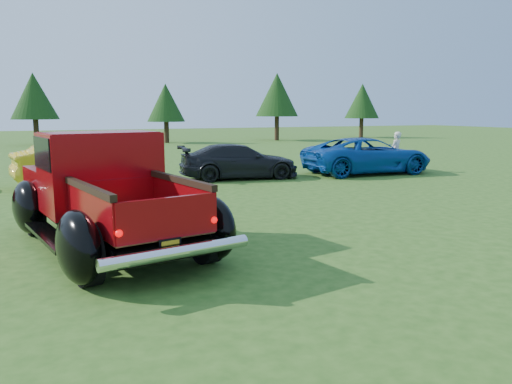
# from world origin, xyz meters

# --- Properties ---
(ground) EXTENTS (120.00, 120.00, 0.00)m
(ground) POSITION_xyz_m (0.00, 0.00, 0.00)
(ground) COLOR #2A5117
(ground) RESTS_ON ground
(tree_mid_left) EXTENTS (3.20, 3.20, 5.00)m
(tree_mid_left) POSITION_xyz_m (-3.00, 31.00, 3.38)
(tree_mid_left) COLOR #332114
(tree_mid_left) RESTS_ON ground
(tree_mid_right) EXTENTS (2.82, 2.82, 4.40)m
(tree_mid_right) POSITION_xyz_m (6.00, 30.00, 2.97)
(tree_mid_right) COLOR #332114
(tree_mid_right) RESTS_ON ground
(tree_east) EXTENTS (3.46, 3.46, 5.40)m
(tree_east) POSITION_xyz_m (15.00, 29.50, 3.66)
(tree_east) COLOR #332114
(tree_east) RESTS_ON ground
(tree_far_east) EXTENTS (3.07, 3.07, 4.80)m
(tree_far_east) POSITION_xyz_m (24.00, 30.50, 3.25)
(tree_far_east) COLOR #332114
(tree_far_east) RESTS_ON ground
(pickup_truck) EXTENTS (3.37, 5.68, 2.00)m
(pickup_truck) POSITION_xyz_m (-1.98, 1.86, 0.95)
(pickup_truck) COLOR black
(pickup_truck) RESTS_ON ground
(show_car_yellow) EXTENTS (4.75, 2.27, 1.50)m
(show_car_yellow) POSITION_xyz_m (-1.50, 9.60, 0.75)
(show_car_yellow) COLOR gold
(show_car_yellow) RESTS_ON ground
(show_car_grey) EXTENTS (4.39, 2.26, 1.22)m
(show_car_grey) POSITION_xyz_m (3.50, 8.96, 0.61)
(show_car_grey) COLOR black
(show_car_grey) RESTS_ON ground
(show_car_blue) EXTENTS (5.07, 2.56, 1.37)m
(show_car_blue) POSITION_xyz_m (8.53, 8.35, 0.69)
(show_car_blue) COLOR #0D4197
(show_car_blue) RESTS_ON ground
(spectator) EXTENTS (0.67, 0.57, 1.56)m
(spectator) POSITION_xyz_m (9.99, 8.49, 0.78)
(spectator) COLOR beige
(spectator) RESTS_ON ground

